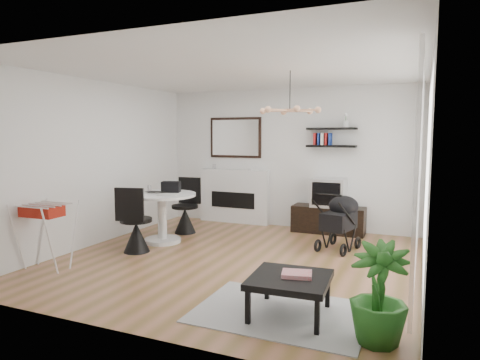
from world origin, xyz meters
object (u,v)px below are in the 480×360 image
at_px(potted_plant, 379,294).
at_px(stroller, 340,224).
at_px(fireplace, 234,190).
at_px(coffee_table, 290,281).
at_px(tv_console, 328,220).
at_px(drying_rack, 46,235).
at_px(dining_table, 162,210).
at_px(crt_tv, 329,192).

bearing_deg(potted_plant, stroller, 106.18).
height_order(fireplace, coffee_table, fireplace).
distance_m(tv_console, drying_rack, 4.77).
bearing_deg(drying_rack, coffee_table, -5.17).
bearing_deg(dining_table, coffee_table, -35.27).
xyz_separation_m(crt_tv, dining_table, (-2.43, -1.80, -0.21)).
bearing_deg(potted_plant, tv_console, 107.33).
bearing_deg(potted_plant, drying_rack, 174.77).
xyz_separation_m(fireplace, drying_rack, (-1.08, -3.81, -0.21)).
bearing_deg(stroller, fireplace, 167.21).
xyz_separation_m(tv_console, crt_tv, (-0.00, -0.00, 0.51)).
xyz_separation_m(fireplace, dining_table, (-0.45, -1.97, -0.14)).
bearing_deg(fireplace, coffee_table, -59.10).
relative_size(dining_table, stroller, 1.20).
distance_m(drying_rack, potted_plant, 4.34).
bearing_deg(coffee_table, potted_plant, -15.28).
relative_size(tv_console, crt_tv, 2.19).
distance_m(crt_tv, stroller, 1.19).
relative_size(coffee_table, potted_plant, 0.92).
bearing_deg(potted_plant, dining_table, 148.81).
height_order(crt_tv, potted_plant, crt_tv).
xyz_separation_m(stroller, coffee_table, (-0.00, -2.74, -0.04)).
xyz_separation_m(dining_table, potted_plant, (3.69, -2.24, -0.10)).
height_order(drying_rack, coffee_table, drying_rack).
bearing_deg(dining_table, drying_rack, -108.88).
bearing_deg(tv_console, drying_rack, -130.00).
bearing_deg(fireplace, tv_console, -4.73).
bearing_deg(drying_rack, crt_tv, 47.45).
bearing_deg(potted_plant, coffee_table, 164.72).
height_order(tv_console, dining_table, dining_table).
distance_m(dining_table, coffee_table, 3.47).
bearing_deg(drying_rack, tv_console, 47.47).
height_order(fireplace, crt_tv, fireplace).
relative_size(fireplace, tv_console, 1.64).
xyz_separation_m(tv_console, drying_rack, (-3.06, -3.65, 0.23)).
bearing_deg(crt_tv, potted_plant, -72.64).
distance_m(drying_rack, coffee_table, 3.46).
relative_size(tv_console, potted_plant, 1.47).
xyz_separation_m(dining_table, drying_rack, (-0.63, -1.84, -0.07)).
relative_size(fireplace, dining_table, 1.90).
distance_m(fireplace, tv_console, 2.04).
distance_m(dining_table, stroller, 2.93).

